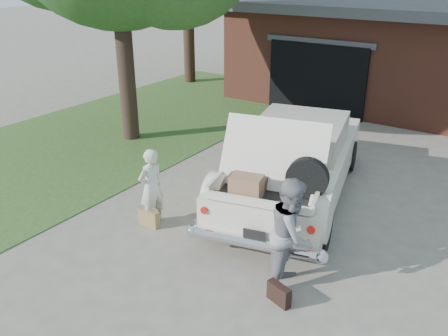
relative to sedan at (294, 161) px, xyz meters
The scene contains 8 objects.
ground 2.48m from the sedan, 103.97° to the right, with size 90.00×90.00×0.00m, color gray.
grass_strip 6.16m from the sedan, behind, with size 6.00×16.00×0.02m, color #2D4C1E.
house 9.24m from the sedan, 87.41° to the left, with size 12.80×7.80×3.30m.
sedan is the anchor object (origin of this frame).
woman_left 2.93m from the sedan, 124.48° to the right, with size 0.53×0.35×1.45m, color beige.
woman_right 2.93m from the sedan, 64.39° to the right, with size 0.84×0.65×1.72m, color gray.
suitcase_left 3.09m from the sedan, 122.55° to the right, with size 0.41×0.13×0.32m, color #967F4C.
suitcase_right 3.47m from the sedan, 66.63° to the right, with size 0.39×0.12×0.30m, color black.
Camera 1 is at (4.31, -5.79, 4.45)m, focal length 38.00 mm.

